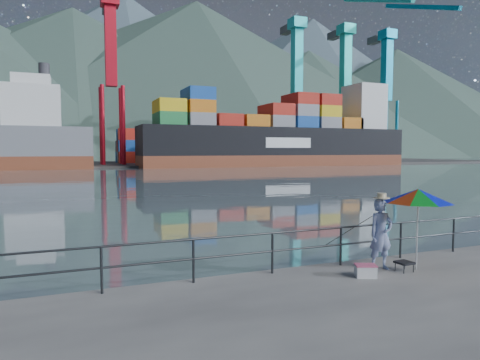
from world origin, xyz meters
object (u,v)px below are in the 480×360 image
fisherman (381,234)px  beach_umbrella (418,196)px  cooler_bag (366,271)px  container_ship (285,137)px

fisherman → beach_umbrella: bearing=-20.0°
cooler_bag → fisherman: bearing=51.0°
fisherman → container_ship: bearing=67.8°
beach_umbrella → container_ship: container_ship is taller
cooler_bag → container_ship: 80.55m
cooler_bag → container_ship: (35.85, 71.90, 5.72)m
container_ship → fisherman: bearing=-116.1°
fisherman → beach_umbrella: 1.33m
beach_umbrella → cooler_bag: (-1.61, -0.05, -1.74)m
fisherman → beach_umbrella: (0.83, -0.37, 0.98)m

